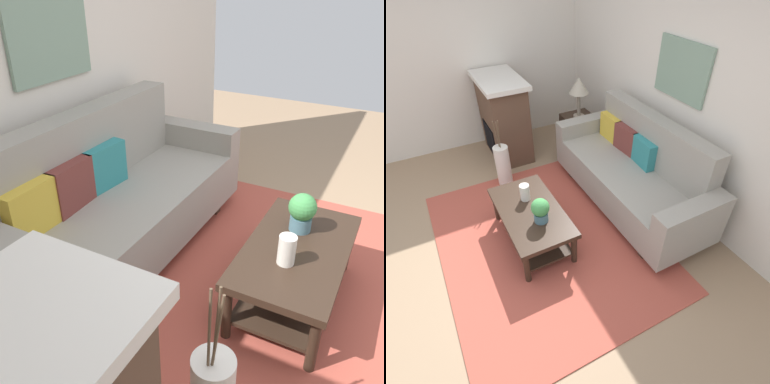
% 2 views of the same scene
% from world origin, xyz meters
% --- Properties ---
extents(ground_plane, '(9.01, 9.01, 0.00)m').
position_xyz_m(ground_plane, '(0.00, 0.00, 0.00)').
color(ground_plane, '#9E7F60').
extents(wall_back, '(5.01, 0.10, 2.70)m').
position_xyz_m(wall_back, '(0.00, 2.24, 1.35)').
color(wall_back, silver).
rests_on(wall_back, ground_plane).
extents(area_rug, '(2.71, 2.15, 0.01)m').
position_xyz_m(area_rug, '(0.00, 0.50, 0.01)').
color(area_rug, '#B24C3D').
rests_on(area_rug, ground_plane).
extents(couch, '(2.22, 0.84, 1.08)m').
position_xyz_m(couch, '(-0.12, 1.71, 0.43)').
color(couch, gray).
rests_on(couch, ground_plane).
extents(throw_pillow_mustard, '(0.36, 0.12, 0.32)m').
position_xyz_m(throw_pillow_mustard, '(-0.81, 1.83, 0.68)').
color(throw_pillow_mustard, gold).
rests_on(throw_pillow_mustard, couch).
extents(throw_pillow_maroon, '(0.37, 0.14, 0.32)m').
position_xyz_m(throw_pillow_maroon, '(-0.47, 1.83, 0.68)').
color(throw_pillow_maroon, brown).
rests_on(throw_pillow_maroon, couch).
extents(throw_pillow_teal, '(0.37, 0.15, 0.32)m').
position_xyz_m(throw_pillow_teal, '(-0.12, 1.83, 0.68)').
color(throw_pillow_teal, teal).
rests_on(throw_pillow_teal, couch).
extents(coffee_table, '(1.10, 0.60, 0.43)m').
position_xyz_m(coffee_table, '(-0.08, 0.39, 0.31)').
color(coffee_table, '#332319').
rests_on(coffee_table, ground_plane).
extents(tabletop_vase, '(0.10, 0.10, 0.18)m').
position_xyz_m(tabletop_vase, '(-0.27, 0.41, 0.52)').
color(tabletop_vase, white).
rests_on(tabletop_vase, coffee_table).
extents(potted_plant_tabletop, '(0.18, 0.18, 0.26)m').
position_xyz_m(potted_plant_tabletop, '(0.12, 0.44, 0.57)').
color(potted_plant_tabletop, slate).
rests_on(potted_plant_tabletop, coffee_table).
extents(floor_vase_branch_a, '(0.04, 0.02, 0.36)m').
position_xyz_m(floor_vase_branch_a, '(-1.18, 0.44, 0.75)').
color(floor_vase_branch_a, brown).
rests_on(floor_vase_branch_a, floor_vase).
extents(floor_vase_branch_b, '(0.05, 0.02, 0.36)m').
position_xyz_m(floor_vase_branch_b, '(-1.21, 0.46, 0.75)').
color(floor_vase_branch_b, brown).
rests_on(floor_vase_branch_b, floor_vase).
extents(floor_vase_branch_c, '(0.03, 0.04, 0.36)m').
position_xyz_m(floor_vase_branch_c, '(-1.21, 0.42, 0.75)').
color(floor_vase_branch_c, brown).
rests_on(floor_vase_branch_c, floor_vase).
extents(framed_painting, '(0.71, 0.03, 0.58)m').
position_xyz_m(framed_painting, '(-0.12, 2.17, 1.55)').
color(framed_painting, gray).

